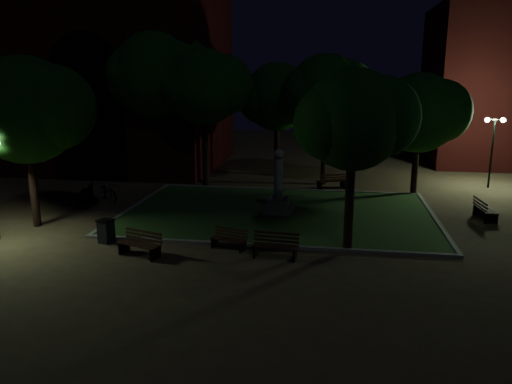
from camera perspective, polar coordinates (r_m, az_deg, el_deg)
ground at (r=23.27m, az=1.98°, el=-3.78°), size 80.00×80.00×0.00m
lawn at (r=25.16m, az=2.55°, el=-2.37°), size 15.00×10.00×0.08m
lawn_kerb at (r=25.16m, az=2.55°, el=-2.33°), size 15.40×10.40×0.12m
monument at (r=24.93m, az=2.57°, el=-0.35°), size 1.40×1.40×3.20m
building_main at (r=40.38m, az=-18.85°, el=13.38°), size 20.00×12.00×15.00m
tree_west at (r=24.28m, az=-24.65°, el=8.50°), size 5.82×4.75×7.69m
tree_north_wl at (r=30.85m, az=-5.80°, el=11.86°), size 5.65×4.61×8.41m
tree_north_er at (r=31.42m, az=8.18°, el=11.20°), size 5.79×4.72×8.12m
tree_ne at (r=29.86m, az=18.33°, el=8.57°), size 5.51×4.50×6.97m
tree_se at (r=19.27m, az=11.29°, el=8.08°), size 4.77×3.90×7.12m
tree_nw at (r=32.96m, az=-10.90°, el=12.99°), size 6.98×5.70×9.64m
tree_far_north at (r=34.07m, az=2.62°, el=10.80°), size 5.62×4.58×7.65m
lamppost_nw at (r=36.65m, az=-14.51°, el=6.63°), size 1.18×0.28×4.00m
lamppost_ne at (r=33.61m, az=25.48°, el=5.51°), size 1.18×0.28×4.30m
bench_near_left at (r=20.09m, az=-3.08°, el=-5.45°), size 1.56×0.92×0.81m
bench_near_right at (r=19.09m, az=2.24°, el=-6.23°), size 1.80×0.77×0.96m
bench_west_near at (r=19.80m, az=-13.08°, el=-5.86°), size 1.85×1.12×0.96m
bench_left_side at (r=29.26m, az=-18.76°, el=-0.04°), size 1.12×1.79×0.93m
bench_right_side at (r=26.49m, az=24.61°, el=-1.87°), size 0.77×1.81×0.97m
bench_far_side at (r=30.73m, az=8.64°, el=1.17°), size 1.87×1.31×0.97m
trash_bin at (r=21.65m, az=-16.76°, el=-4.28°), size 0.72×0.72×0.99m
bicycle at (r=28.83m, az=-16.56°, el=0.08°), size 1.96×1.76×1.03m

